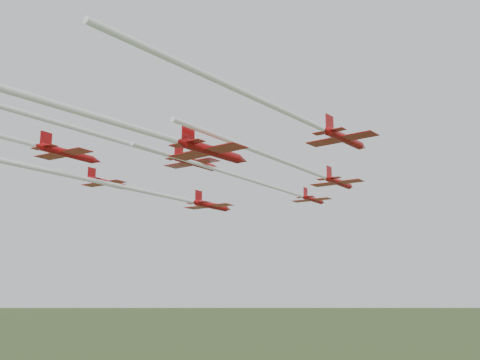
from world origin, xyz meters
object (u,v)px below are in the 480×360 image
Objects in this scene: jet_row2_right at (310,172)px; jet_row3_left at (49,170)px; jet_lead at (278,188)px; jet_row3_mid at (114,139)px; jet_row3_right at (307,121)px; jet_row2_left at (174,198)px; jet_row4_right at (114,122)px.

jet_row2_right is 0.87× the size of jet_row3_left.
jet_row3_mid reaches higher than jet_lead.
jet_row3_right is (46.67, 2.55, 0.09)m from jet_row3_left.
jet_row3_mid is (-13.50, -26.89, 1.28)m from jet_row2_right.
jet_row3_right is (22.32, -28.52, 1.20)m from jet_lead.
jet_row2_right is (12.80, -10.71, -0.41)m from jet_lead.
jet_row3_mid is at bearing -118.66° from jet_row2_right.
jet_lead is 16.69m from jet_row2_right.
jet_row4_right is (26.19, -35.84, -0.11)m from jet_row2_left.
jet_row3_right is 0.76× the size of jet_row4_right.
jet_row2_right is at bearing -43.16° from jet_lead.
jet_row2_right is 38.04m from jet_row4_right.
jet_row2_right is at bearing 91.17° from jet_row4_right.
jet_lead is 0.92× the size of jet_row3_mid.
jet_lead is 18.86m from jet_row2_left.
jet_row3_right is (9.52, -17.82, 1.61)m from jet_row2_right.
jet_row4_right is at bearing -114.20° from jet_row3_right.
jet_row3_left is (-37.15, -20.36, 1.52)m from jet_row2_right.
jet_row2_right is at bearing 23.98° from jet_row3_left.
jet_row4_right is at bearing -30.29° from jet_row3_left.
jet_row3_right reaches higher than jet_lead.
jet_row2_right is at bearing 119.71° from jet_row3_right.
jet_row3_left reaches higher than jet_row4_right.
jet_row3_right is (35.95, -15.66, 3.26)m from jet_row2_left.
jet_row3_left is at bearing -123.91° from jet_row2_left.
jet_row3_right is (23.02, 9.08, 0.33)m from jet_row3_mid.
jet_row3_right is at bearing 65.72° from jet_row4_right.
jet_lead is at bearing 129.63° from jet_row3_right.
jet_row2_left is 26.57m from jet_row2_right.
jet_row3_mid is 1.03× the size of jet_row4_right.
jet_row2_left is at bearing 116.28° from jet_row3_mid.
jet_row3_left is (-10.72, -18.20, 3.17)m from jet_row2_left.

